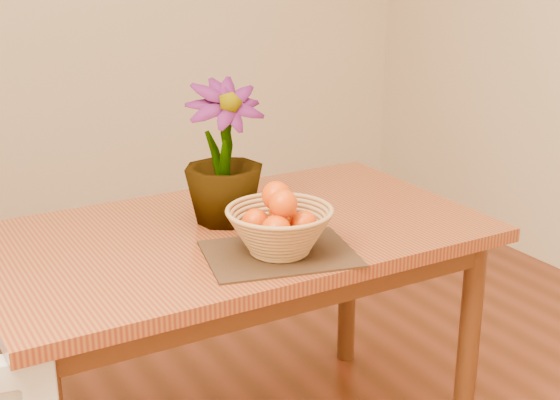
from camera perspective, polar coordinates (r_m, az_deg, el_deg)
table at (r=2.23m, az=-3.29°, el=-4.21°), size 1.40×0.80×0.75m
placemat at (r=2.02m, az=-0.03°, el=-3.95°), size 0.44×0.37×0.01m
wicker_basket at (r=2.00m, az=-0.03°, el=-2.39°), size 0.28×0.28×0.11m
orange_pile at (r=1.98m, az=-0.04°, el=-1.13°), size 0.17×0.17×0.14m
potted_plant at (r=2.20m, az=-4.15°, el=3.43°), size 0.25×0.25×0.41m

